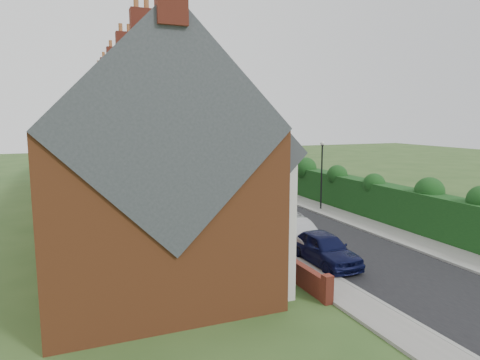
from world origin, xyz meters
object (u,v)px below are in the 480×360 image
object	(u,v)px
car_beige	(178,169)
horse	(243,191)
car_navy	(324,248)
car_red	(199,180)
car_silver_b	(270,214)
car_silver_a	(296,234)
car_white	(234,199)
lamppost	(322,166)
horse_cart	(236,180)
car_green	(198,183)
car_grey	(165,168)

from	to	relation	value
car_beige	horse	bearing A→B (deg)	-88.78
car_navy	car_red	world-z (taller)	car_navy
car_navy	car_silver_b	size ratio (longest dim) A/B	0.86
car_red	car_silver_a	bearing A→B (deg)	-88.00
car_silver_b	car_white	world-z (taller)	car_white
car_silver_a	car_white	world-z (taller)	car_white
lamppost	car_red	distance (m)	15.35
car_red	horse	size ratio (longest dim) A/B	2.47
car_red	horse_cart	distance (m)	6.54
car_silver_b	car_beige	distance (m)	26.00
horse_cart	car_navy	bearing A→B (deg)	-98.37
car_beige	horse_cart	xyz separation A→B (m)	(1.32, -15.53, 0.72)
lamppost	car_beige	distance (m)	24.08
lamppost	car_silver_a	world-z (taller)	lamppost
car_silver_b	horse	xyz separation A→B (m)	(1.74, 8.66, -0.01)
car_navy	car_silver_a	xyz separation A→B (m)	(0.00, 2.72, 0.00)
horse	horse_cart	distance (m)	1.94
car_silver_a	car_green	bearing A→B (deg)	87.14
car_navy	car_grey	world-z (taller)	car_navy
car_beige	car_grey	bearing A→B (deg)	112.81
lamppost	car_grey	xyz separation A→B (m)	(-6.15, 25.63, -2.62)
horse	car_silver_b	bearing A→B (deg)	85.22
lamppost	car_white	xyz separation A→B (m)	(-5.78, 3.00, -2.53)
car_navy	car_beige	distance (m)	33.63
car_grey	car_white	bearing A→B (deg)	-92.69
car_beige	horse_cart	distance (m)	15.60
car_silver_b	horse_cart	distance (m)	10.63
car_red	horse_cart	size ratio (longest dim) A/B	1.21
car_navy	car_red	bearing A→B (deg)	87.49
lamppost	car_silver_b	bearing A→B (deg)	-154.62
lamppost	horse_cart	world-z (taller)	lamppost
car_navy	car_red	size ratio (longest dim) A/B	1.08
car_silver_a	car_beige	distance (m)	30.91
car_red	car_grey	xyz separation A→B (m)	(-0.95, 11.43, -0.01)
lamppost	horse_cart	bearing A→B (deg)	115.43
lamppost	horse_cart	size ratio (longest dim) A/B	1.51
car_red	car_silver_b	bearing A→B (deg)	-85.79
car_silver_b	car_beige	size ratio (longest dim) A/B	1.05
car_red	horse	distance (m)	8.27
car_silver_a	car_grey	bearing A→B (deg)	88.26
car_silver_a	car_beige	xyz separation A→B (m)	(1.33, 30.88, -0.07)
car_silver_b	horse_cart	bearing A→B (deg)	66.27
car_beige	car_red	bearing A→B (deg)	-94.00
car_silver_b	lamppost	bearing A→B (deg)	11.08
car_silver_b	car_green	bearing A→B (deg)	77.19
car_silver_b	car_green	distance (m)	14.81
horse_cart	car_silver_a	bearing A→B (deg)	-99.82
lamppost	horse	world-z (taller)	lamppost
car_navy	car_grey	xyz separation A→B (m)	(0.25, 35.83, -0.08)
car_green	car_white	bearing A→B (deg)	-93.22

